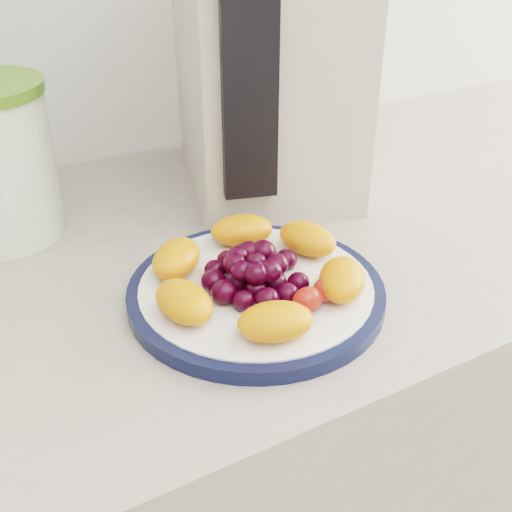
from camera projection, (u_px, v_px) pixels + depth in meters
counter at (239, 489)px, 0.99m from camera, size 3.50×0.60×0.90m
cabinet_face at (239, 502)px, 1.00m from camera, size 3.48×0.58×0.84m
plate_rim at (256, 293)px, 0.64m from camera, size 0.25×0.25×0.01m
plate_face at (256, 292)px, 0.64m from camera, size 0.23×0.23×0.02m
appliance_body at (265, 52)px, 0.80m from camera, size 0.27×0.32×0.35m
appliance_panel at (249, 82)px, 0.67m from camera, size 0.06×0.04×0.26m
fruit_plate at (256, 271)px, 0.62m from camera, size 0.22×0.22×0.04m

